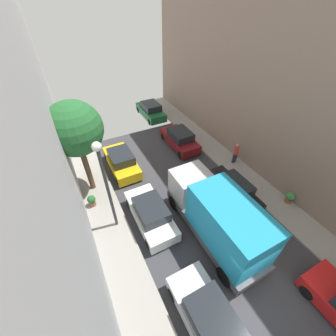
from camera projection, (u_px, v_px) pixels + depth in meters
ground at (258, 296)px, 9.78m from camera, size 32.00×32.00×0.00m
sidewalk_right at (328, 248)px, 11.46m from camera, size 2.00×44.00×0.15m
parked_car_left_3 at (210, 320)px, 8.47m from camera, size 1.78×4.20×1.57m
parked_car_left_4 at (151, 214)px, 12.39m from camera, size 1.78×4.20×1.57m
parked_car_left_5 at (121, 161)px, 16.06m from camera, size 1.78×4.20×1.57m
parked_car_right_2 at (232, 190)px, 13.80m from camera, size 1.78×4.20×1.57m
parked_car_right_3 at (180, 139)px, 18.37m from camera, size 1.78×4.20×1.57m
parked_car_right_4 at (151, 111)px, 22.51m from camera, size 1.78×4.20×1.57m
delivery_truck at (217, 216)px, 10.96m from camera, size 2.26×6.60×3.38m
pedestrian at (236, 153)px, 16.30m from camera, size 0.40×0.36×1.72m
street_tree_2 at (75, 129)px, 11.83m from camera, size 3.17×3.17×6.19m
potted_plant_0 at (68, 130)px, 19.64m from camera, size 0.66×0.66×0.94m
potted_plant_2 at (290, 197)px, 13.51m from camera, size 0.53×0.53×0.81m
potted_plant_3 at (92, 200)px, 13.34m from camera, size 0.50×0.50×0.79m
lamp_post at (105, 177)px, 10.11m from camera, size 0.44×0.44×5.72m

